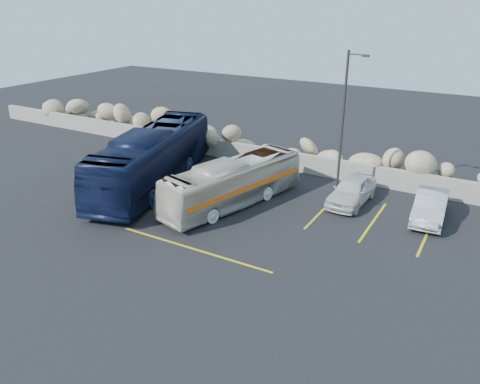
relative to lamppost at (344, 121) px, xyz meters
The scene contains 9 objects.
ground 10.73m from the lamppost, 105.05° to the right, with size 90.00×90.00×0.00m, color black.
seawall 5.14m from the lamppost, 135.63° to the left, with size 60.00×0.40×1.20m, color gray.
riprap_pile 5.40m from the lamppost, 124.63° to the left, with size 54.00×2.80×2.60m, color #9F8368, non-canonical shape.
parking_lines 6.18m from the lamppost, 62.01° to the right, with size 18.16×9.36×0.01m.
lamppost is the anchor object (origin of this frame).
vintage_bus 6.85m from the lamppost, 137.22° to the right, with size 2.09×8.95×2.49m, color beige.
tour_coach 11.18m from the lamppost, 158.64° to the right, with size 2.85×12.18×3.39m, color #0F1734.
car_a 3.78m from the lamppost, 36.52° to the right, with size 1.73×4.30×1.46m, color silver.
car_b 6.28m from the lamppost, ahead, with size 1.49×4.27×1.41m, color #BAB9BE.
Camera 1 is at (10.02, -14.73, 10.50)m, focal length 35.00 mm.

